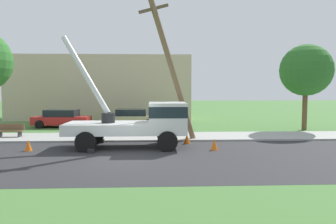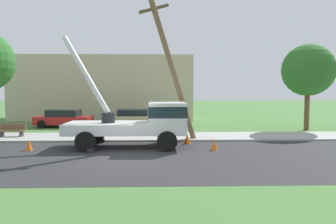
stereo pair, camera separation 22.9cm
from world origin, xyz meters
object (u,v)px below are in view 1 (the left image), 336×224
at_px(traffic_cone_curbside, 187,139).
at_px(park_bench, 10,131).
at_px(traffic_cone_ahead, 214,144).
at_px(parked_sedan_red, 62,118).
at_px(roadside_tree_near, 306,70).
at_px(parked_sedan_tan, 131,117).
at_px(traffic_cone_behind, 28,145).
at_px(utility_truck, 143,120).
at_px(leaning_utility_pole, 171,65).

distance_m(traffic_cone_curbside, park_bench, 11.06).
relative_size(traffic_cone_ahead, parked_sedan_red, 0.12).
distance_m(traffic_cone_ahead, roadside_tree_near, 11.84).
relative_size(traffic_cone_curbside, park_bench, 0.35).
relative_size(parked_sedan_red, parked_sedan_tan, 1.01).
height_order(traffic_cone_behind, parked_sedan_red, parked_sedan_red).
relative_size(parked_sedan_red, roadside_tree_near, 0.70).
bearing_deg(utility_truck, leaning_utility_pole, 46.92).
distance_m(leaning_utility_pole, park_bench, 10.81).
bearing_deg(roadside_tree_near, leaning_utility_pole, -155.41).
relative_size(traffic_cone_ahead, parked_sedan_tan, 0.13).
xyz_separation_m(leaning_utility_pole, traffic_cone_curbside, (0.86, -0.80, -4.13)).
bearing_deg(parked_sedan_tan, traffic_cone_ahead, -64.74).
bearing_deg(traffic_cone_ahead, utility_truck, 164.95).
bearing_deg(traffic_cone_behind, parked_sedan_red, 97.27).
bearing_deg(utility_truck, traffic_cone_curbside, 20.07).
xyz_separation_m(leaning_utility_pole, traffic_cone_ahead, (2.04, -2.66, -4.13)).
relative_size(utility_truck, leaning_utility_pole, 0.79).
height_order(utility_truck, parked_sedan_red, utility_truck).
distance_m(utility_truck, leaning_utility_pole, 3.79).
bearing_deg(traffic_cone_behind, leaning_utility_pole, 18.94).
xyz_separation_m(traffic_cone_behind, roadside_tree_near, (17.50, 7.18, 4.17)).
bearing_deg(park_bench, traffic_cone_ahead, -19.72).
distance_m(utility_truck, traffic_cone_curbside, 2.83).
relative_size(traffic_cone_ahead, traffic_cone_behind, 1.00).
height_order(traffic_cone_ahead, traffic_cone_curbside, same).
bearing_deg(traffic_cone_curbside, traffic_cone_behind, -168.27).
relative_size(traffic_cone_curbside, roadside_tree_near, 0.09).
height_order(traffic_cone_behind, park_bench, park_bench).
bearing_deg(park_bench, roadside_tree_near, 8.67).
height_order(traffic_cone_ahead, traffic_cone_behind, same).
height_order(utility_truck, leaning_utility_pole, leaning_utility_pole).
xyz_separation_m(parked_sedan_tan, park_bench, (-7.03, -6.17, -0.25)).
bearing_deg(traffic_cone_curbside, traffic_cone_ahead, -57.71).
xyz_separation_m(utility_truck, parked_sedan_tan, (-1.32, 9.49, -0.70)).
height_order(utility_truck, traffic_cone_ahead, utility_truck).
xyz_separation_m(parked_sedan_red, parked_sedan_tan, (5.54, 0.52, 0.00)).
bearing_deg(utility_truck, traffic_cone_ahead, -15.05).
relative_size(utility_truck, parked_sedan_tan, 1.53).
bearing_deg(traffic_cone_curbside, roadside_tree_near, 30.27).
relative_size(traffic_cone_ahead, park_bench, 0.35).
bearing_deg(roadside_tree_near, traffic_cone_ahead, -138.26).
height_order(utility_truck, park_bench, utility_truck).
distance_m(utility_truck, traffic_cone_behind, 5.78).
height_order(leaning_utility_pole, traffic_cone_curbside, leaning_utility_pole).
distance_m(traffic_cone_behind, roadside_tree_near, 19.37).
height_order(leaning_utility_pole, parked_sedan_red, leaning_utility_pole).
xyz_separation_m(traffic_cone_curbside, roadside_tree_near, (9.45, 5.51, 4.17)).
distance_m(leaning_utility_pole, traffic_cone_behind, 8.65).
bearing_deg(parked_sedan_red, parked_sedan_tan, 5.38).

